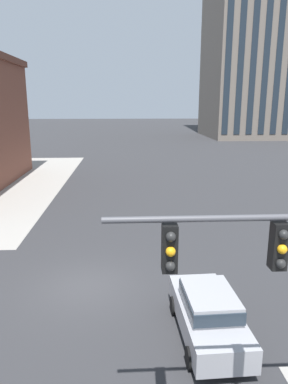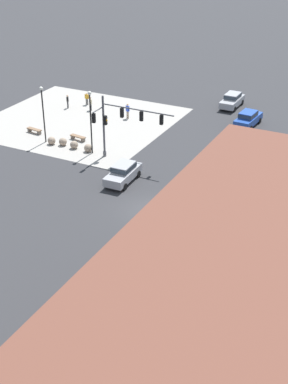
# 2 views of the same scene
# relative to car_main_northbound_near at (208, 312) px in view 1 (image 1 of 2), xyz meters

# --- Properties ---
(ground_plane) EXTENTS (320.00, 320.00, 0.00)m
(ground_plane) POSITION_rel_car_main_northbound_near_xyz_m (-4.25, 3.54, -0.92)
(ground_plane) COLOR #2D2D30
(car_main_northbound_near) EXTENTS (2.02, 4.46, 1.68)m
(car_main_northbound_near) POSITION_rel_car_main_northbound_near_xyz_m (0.00, 0.00, 0.00)
(car_main_northbound_near) COLOR #99999E
(car_main_northbound_near) RESTS_ON ground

